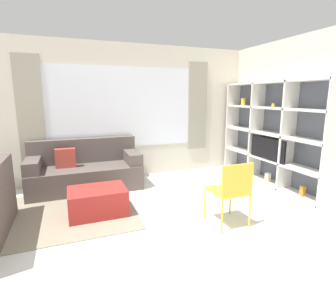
% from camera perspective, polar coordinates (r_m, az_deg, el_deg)
% --- Properties ---
extents(ground_plane, '(16.00, 16.00, 0.00)m').
position_cam_1_polar(ground_plane, '(3.09, 2.71, -21.99)').
color(ground_plane, silver).
extents(wall_back, '(6.64, 0.11, 2.70)m').
position_cam_1_polar(wall_back, '(5.43, -9.85, 7.48)').
color(wall_back, beige).
rests_on(wall_back, ground_plane).
extents(wall_right, '(0.07, 4.12, 2.70)m').
position_cam_1_polar(wall_right, '(5.40, 24.03, 6.61)').
color(wall_right, beige).
rests_on(wall_right, ground_plane).
extents(area_rug, '(2.25, 1.79, 0.01)m').
position_cam_1_polar(area_rug, '(4.23, -23.49, -13.23)').
color(area_rug, gray).
rests_on(area_rug, ground_plane).
extents(shelving_unit, '(0.35, 2.53, 1.95)m').
position_cam_1_polar(shelving_unit, '(5.38, 21.76, 2.55)').
color(shelving_unit, '#515660').
rests_on(shelving_unit, ground_plane).
extents(couch_main, '(1.94, 0.83, 0.89)m').
position_cam_1_polar(couch_main, '(5.05, -17.50, -5.05)').
color(couch_main, '#564C47').
rests_on(couch_main, ground_plane).
extents(ottoman, '(0.80, 0.57, 0.38)m').
position_cam_1_polar(ottoman, '(3.97, -15.07, -11.37)').
color(ottoman, '#A82823').
rests_on(ottoman, ground_plane).
extents(folding_chair, '(0.44, 0.46, 0.86)m').
position_cam_1_polar(folding_chair, '(3.50, 13.62, -8.70)').
color(folding_chair, gold).
rests_on(folding_chair, ground_plane).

